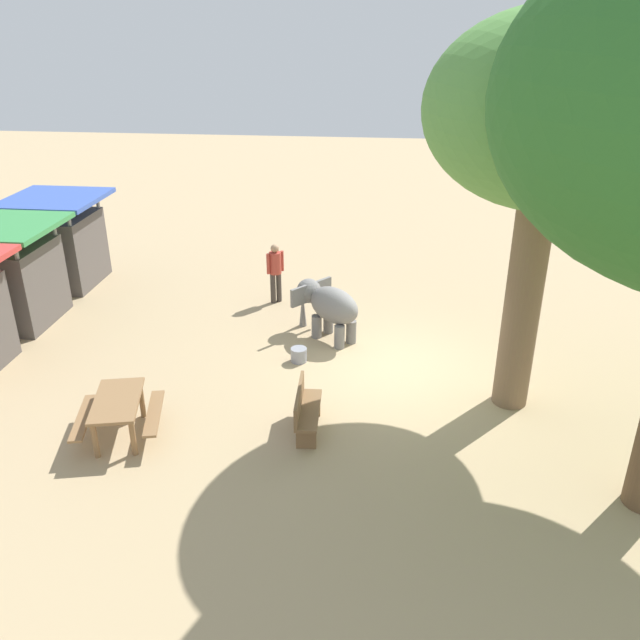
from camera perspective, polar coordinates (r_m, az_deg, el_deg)
name	(u,v)px	position (r m, az deg, el deg)	size (l,w,h in m)	color
ground_plane	(396,369)	(14.31, 6.69, -4.31)	(60.00, 60.00, 0.00)	tan
elephant	(328,305)	(15.26, 0.71, 1.32)	(1.73, 1.79, 1.31)	slate
person_handler	(275,269)	(17.23, -3.93, 4.51)	(0.36, 0.41, 1.62)	#3F3833
shade_tree_secondary	(550,116)	(11.81, 19.49, 16.50)	(4.59, 4.21, 7.23)	brown
wooden_bench	(305,409)	(11.99, -1.31, -7.81)	(1.42, 0.46, 0.88)	brown
picnic_table_near	(118,408)	(12.34, -17.30, -7.42)	(1.80, 1.78, 0.78)	olive
market_stall_green	(13,279)	(17.70, -25.35, 3.30)	(2.50, 2.50, 2.52)	#59514C
market_stall_blue	(62,245)	(19.81, -21.68, 6.12)	(2.50, 2.50, 2.52)	#59514C
feed_bucket	(299,355)	(14.47, -1.87, -3.07)	(0.36, 0.36, 0.32)	gray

